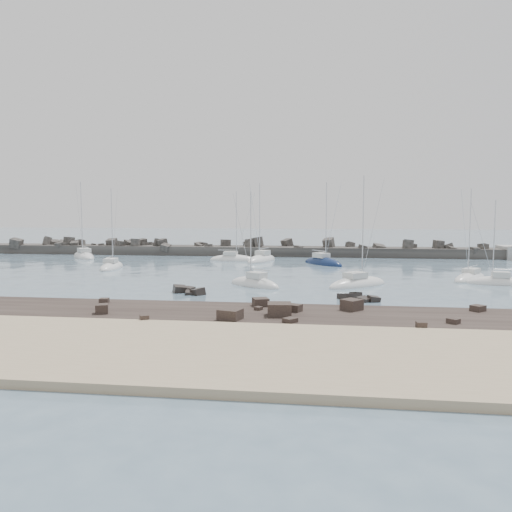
{
  "coord_description": "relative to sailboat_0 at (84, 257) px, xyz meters",
  "views": [
    {
      "loc": [
        10.19,
        -60.86,
        8.64
      ],
      "look_at": [
        0.4,
        12.0,
        2.17
      ],
      "focal_mm": 35.0,
      "sensor_mm": 36.0,
      "label": 1
    }
  ],
  "objects": [
    {
      "name": "sailboat_5",
      "position": [
        49.14,
        -30.11,
        -0.01
      ],
      "size": [
        8.36,
        7.97,
        13.94
      ],
      "color": "silver",
      "rests_on": "ground"
    },
    {
      "name": "sailboat_7",
      "position": [
        65.85,
        -26.64,
        -0.01
      ],
      "size": [
        7.06,
        3.19,
        10.99
      ],
      "color": "silver",
      "rests_on": "ground"
    },
    {
      "name": "rock_shelf",
      "position": [
        34.94,
        -50.26,
        -0.13
      ],
      "size": [
        140.0,
        12.18,
        1.81
      ],
      "color": "black",
      "rests_on": "ground"
    },
    {
      "name": "rock_cluster_near",
      "position": [
        30.94,
        -37.82,
        -0.05
      ],
      "size": [
        4.16,
        4.15,
        1.51
      ],
      "color": "black",
      "rests_on": "ground"
    },
    {
      "name": "sand_strip",
      "position": [
        34.84,
        -60.29,
        -0.15
      ],
      "size": [
        140.0,
        14.0,
        1.0
      ],
      "primitive_type": "cube",
      "color": "tan",
      "rests_on": "ground"
    },
    {
      "name": "breakwater",
      "position": [
        26.93,
        9.7,
        0.2
      ],
      "size": [
        115.0,
        7.19,
        5.24
      ],
      "color": "#2D2B28",
      "rests_on": "ground"
    },
    {
      "name": "sailboat_4",
      "position": [
        34.36,
        -2.26,
        0.01
      ],
      "size": [
        5.83,
        9.72,
        14.8
      ],
      "color": "silver",
      "rests_on": "ground"
    },
    {
      "name": "rock_cluster_far",
      "position": [
        48.42,
        -39.56,
        -0.11
      ],
      "size": [
        4.21,
        3.71,
        1.43
      ],
      "color": "black",
      "rests_on": "ground"
    },
    {
      "name": "ground",
      "position": [
        34.84,
        -28.29,
        -0.15
      ],
      "size": [
        400.0,
        400.0,
        0.0
      ],
      "primitive_type": "plane",
      "color": "slate",
      "rests_on": "ground"
    },
    {
      "name": "sailboat_9",
      "position": [
        63.76,
        -22.83,
        -0.02
      ],
      "size": [
        6.68,
        7.83,
        12.49
      ],
      "color": "silver",
      "rests_on": "ground"
    },
    {
      "name": "sailboat_0",
      "position": [
        0.0,
        0.0,
        0.0
      ],
      "size": [
        8.66,
        9.5,
        15.55
      ],
      "color": "silver",
      "rests_on": "ground"
    },
    {
      "name": "sailboat_2",
      "position": [
        29.06,
        -1.65,
        -0.02
      ],
      "size": [
        8.5,
        2.92,
        13.28
      ],
      "color": "silver",
      "rests_on": "ground"
    },
    {
      "name": "sailboat_3",
      "position": [
        37.15,
        -31.73,
        -0.0
      ],
      "size": [
        7.41,
        6.3,
        12.06
      ],
      "color": "silver",
      "rests_on": "ground"
    },
    {
      "name": "sailboat_6",
      "position": [
        45.08,
        -5.87,
        0.0
      ],
      "size": [
        7.93,
        9.01,
        14.65
      ],
      "color": "#0F1E42",
      "rests_on": "ground"
    },
    {
      "name": "sailboat_1",
      "position": [
        12.74,
        -16.33,
        -0.02
      ],
      "size": [
        3.62,
        8.68,
        13.3
      ],
      "color": "silver",
      "rests_on": "ground"
    }
  ]
}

